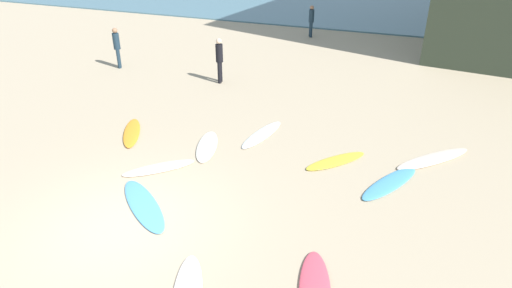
{
  "coord_description": "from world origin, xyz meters",
  "views": [
    {
      "loc": [
        5.41,
        -6.11,
        5.99
      ],
      "look_at": [
        1.44,
        4.08,
        0.3
      ],
      "focal_mm": 31.2,
      "sensor_mm": 36.0,
      "label": 1
    }
  ],
  "objects_px": {
    "surfboard_0": "(433,159)",
    "surfboard_8": "(159,168)",
    "surfboard_1": "(390,183)",
    "beachgoer_near": "(117,46)",
    "beachgoer_mid": "(219,58)",
    "surfboard_5": "(207,146)",
    "beachgoer_far": "(311,20)",
    "surfboard_9": "(144,205)",
    "surfboard_4": "(132,132)",
    "surfboard_6": "(336,161)",
    "surfboard_2": "(262,134)"
  },
  "relations": [
    {
      "from": "surfboard_5",
      "to": "beachgoer_near",
      "type": "height_order",
      "value": "beachgoer_near"
    },
    {
      "from": "surfboard_8",
      "to": "beachgoer_near",
      "type": "bearing_deg",
      "value": 177.48
    },
    {
      "from": "surfboard_8",
      "to": "beachgoer_mid",
      "type": "xyz_separation_m",
      "value": [
        -1.41,
        6.72,
        0.95
      ]
    },
    {
      "from": "surfboard_8",
      "to": "beachgoer_far",
      "type": "xyz_separation_m",
      "value": [
        0.02,
        15.15,
        0.89
      ]
    },
    {
      "from": "surfboard_0",
      "to": "surfboard_8",
      "type": "height_order",
      "value": "surfboard_0"
    },
    {
      "from": "beachgoer_mid",
      "to": "beachgoer_near",
      "type": "bearing_deg",
      "value": -104.6
    },
    {
      "from": "surfboard_2",
      "to": "beachgoer_mid",
      "type": "bearing_deg",
      "value": -40.16
    },
    {
      "from": "surfboard_8",
      "to": "beachgoer_far",
      "type": "bearing_deg",
      "value": 134.77
    },
    {
      "from": "surfboard_4",
      "to": "surfboard_8",
      "type": "height_order",
      "value": "surfboard_4"
    },
    {
      "from": "surfboard_5",
      "to": "surfboard_6",
      "type": "distance_m",
      "value": 3.67
    },
    {
      "from": "surfboard_6",
      "to": "surfboard_8",
      "type": "xyz_separation_m",
      "value": [
        -4.26,
        -2.05,
        -0.0
      ]
    },
    {
      "from": "surfboard_6",
      "to": "surfboard_4",
      "type": "bearing_deg",
      "value": -135.18
    },
    {
      "from": "surfboard_2",
      "to": "surfboard_8",
      "type": "relative_size",
      "value": 1.12
    },
    {
      "from": "surfboard_5",
      "to": "surfboard_9",
      "type": "xyz_separation_m",
      "value": [
        -0.04,
        -3.13,
        -0.0
      ]
    },
    {
      "from": "surfboard_1",
      "to": "beachgoer_near",
      "type": "bearing_deg",
      "value": -177.84
    },
    {
      "from": "beachgoer_far",
      "to": "surfboard_1",
      "type": "bearing_deg",
      "value": -4.01
    },
    {
      "from": "surfboard_4",
      "to": "beachgoer_mid",
      "type": "distance_m",
      "value": 5.31
    },
    {
      "from": "surfboard_5",
      "to": "beachgoer_far",
      "type": "distance_m",
      "value": 13.64
    },
    {
      "from": "surfboard_2",
      "to": "beachgoer_far",
      "type": "xyz_separation_m",
      "value": [
        -1.81,
        12.3,
        0.89
      ]
    },
    {
      "from": "surfboard_8",
      "to": "beachgoer_far",
      "type": "height_order",
      "value": "beachgoer_far"
    },
    {
      "from": "surfboard_9",
      "to": "surfboard_1",
      "type": "bearing_deg",
      "value": 159.49
    },
    {
      "from": "surfboard_6",
      "to": "beachgoer_far",
      "type": "bearing_deg",
      "value": 147.77
    },
    {
      "from": "surfboard_0",
      "to": "surfboard_9",
      "type": "xyz_separation_m",
      "value": [
        -6.14,
        -4.7,
        -0.01
      ]
    },
    {
      "from": "surfboard_2",
      "to": "beachgoer_mid",
      "type": "xyz_separation_m",
      "value": [
        -3.23,
        3.87,
        0.95
      ]
    },
    {
      "from": "beachgoer_near",
      "to": "beachgoer_mid",
      "type": "height_order",
      "value": "beachgoer_mid"
    },
    {
      "from": "surfboard_9",
      "to": "surfboard_5",
      "type": "bearing_deg",
      "value": -141.48
    },
    {
      "from": "surfboard_2",
      "to": "surfboard_4",
      "type": "xyz_separation_m",
      "value": [
        -3.75,
        -1.34,
        0.01
      ]
    },
    {
      "from": "surfboard_5",
      "to": "surfboard_9",
      "type": "relative_size",
      "value": 0.82
    },
    {
      "from": "beachgoer_mid",
      "to": "surfboard_6",
      "type": "bearing_deg",
      "value": 37.59
    },
    {
      "from": "surfboard_0",
      "to": "surfboard_6",
      "type": "height_order",
      "value": "surfboard_0"
    },
    {
      "from": "surfboard_6",
      "to": "surfboard_2",
      "type": "bearing_deg",
      "value": -158.25
    },
    {
      "from": "surfboard_5",
      "to": "beachgoer_far",
      "type": "relative_size",
      "value": 1.16
    },
    {
      "from": "surfboard_2",
      "to": "surfboard_4",
      "type": "bearing_deg",
      "value": 29.6
    },
    {
      "from": "surfboard_1",
      "to": "beachgoer_near",
      "type": "xyz_separation_m",
      "value": [
        -12.07,
        5.42,
        0.92
      ]
    },
    {
      "from": "surfboard_6",
      "to": "beachgoer_mid",
      "type": "height_order",
      "value": "beachgoer_mid"
    },
    {
      "from": "surfboard_2",
      "to": "surfboard_0",
      "type": "bearing_deg",
      "value": -166.71
    },
    {
      "from": "surfboard_5",
      "to": "surfboard_6",
      "type": "height_order",
      "value": "same"
    },
    {
      "from": "surfboard_6",
      "to": "surfboard_9",
      "type": "bearing_deg",
      "value": -95.65
    },
    {
      "from": "surfboard_4",
      "to": "beachgoer_near",
      "type": "xyz_separation_m",
      "value": [
        -4.39,
        5.35,
        0.92
      ]
    },
    {
      "from": "surfboard_2",
      "to": "surfboard_6",
      "type": "height_order",
      "value": "surfboard_6"
    },
    {
      "from": "surfboard_0",
      "to": "surfboard_5",
      "type": "distance_m",
      "value": 6.29
    },
    {
      "from": "surfboard_2",
      "to": "beachgoer_far",
      "type": "distance_m",
      "value": 12.47
    },
    {
      "from": "surfboard_2",
      "to": "surfboard_4",
      "type": "height_order",
      "value": "surfboard_4"
    },
    {
      "from": "surfboard_4",
      "to": "surfboard_9",
      "type": "height_order",
      "value": "surfboard_4"
    },
    {
      "from": "surfboard_2",
      "to": "beachgoer_far",
      "type": "bearing_deg",
      "value": -71.66
    },
    {
      "from": "surfboard_0",
      "to": "surfboard_9",
      "type": "height_order",
      "value": "surfboard_0"
    },
    {
      "from": "surfboard_9",
      "to": "surfboard_0",
      "type": "bearing_deg",
      "value": 166.77
    },
    {
      "from": "surfboard_8",
      "to": "beachgoer_mid",
      "type": "distance_m",
      "value": 6.93
    },
    {
      "from": "surfboard_5",
      "to": "beachgoer_far",
      "type": "xyz_separation_m",
      "value": [
        -0.6,
        13.59,
        0.89
      ]
    },
    {
      "from": "surfboard_1",
      "to": "surfboard_5",
      "type": "distance_m",
      "value": 5.13
    }
  ]
}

